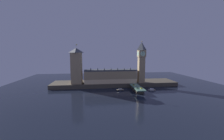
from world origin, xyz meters
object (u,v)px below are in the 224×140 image
at_px(car_northbound_trail, 138,88).
at_px(pedestrian_mid_walk, 140,86).
at_px(victoria_tower, 77,66).
at_px(pedestrian_far_rail, 132,85).
at_px(clock_tower, 141,61).
at_px(pedestrian_near_rail, 136,89).
at_px(boat_upstream, 120,90).
at_px(boat_downstream, 152,90).
at_px(car_northbound_lead, 134,85).
at_px(street_lamp_near, 136,86).
at_px(car_southbound_lead, 141,88).

height_order(car_northbound_trail, pedestrian_mid_walk, pedestrian_mid_walk).
height_order(victoria_tower, pedestrian_far_rail, victoria_tower).
distance_m(clock_tower, pedestrian_near_rail, 63.63).
bearing_deg(car_northbound_trail, boat_upstream, 142.73).
xyz_separation_m(pedestrian_mid_walk, boat_downstream, (18.39, -2.21, -6.83)).
bearing_deg(boat_upstream, pedestrian_near_rail, -46.39).
distance_m(pedestrian_mid_walk, pedestrian_far_rail, 12.15).
bearing_deg(car_northbound_lead, pedestrian_far_rail, -141.68).
bearing_deg(street_lamp_near, car_northbound_lead, 82.61).
relative_size(pedestrian_mid_walk, boat_downstream, 0.15).
bearing_deg(boat_upstream, clock_tower, 31.66).
xyz_separation_m(car_northbound_lead, pedestrian_near_rail, (-2.79, -24.89, 0.21)).
xyz_separation_m(car_northbound_trail, boat_upstream, (-22.69, 17.27, -6.55)).
bearing_deg(street_lamp_near, car_southbound_lead, 20.18).
xyz_separation_m(car_southbound_lead, pedestrian_far_rail, (-8.37, 19.14, 0.30)).
relative_size(victoria_tower, pedestrian_far_rail, 35.84).
relative_size(victoria_tower, pedestrian_near_rail, 40.32).
bearing_deg(boat_downstream, car_northbound_lead, 160.99).
bearing_deg(car_northbound_trail, pedestrian_mid_walk, 59.60).
distance_m(clock_tower, pedestrian_far_rail, 49.31).
distance_m(victoria_tower, car_southbound_lead, 111.71).
height_order(pedestrian_near_rail, street_lamp_near, street_lamp_near).
distance_m(victoria_tower, pedestrian_mid_walk, 108.99).
height_order(car_northbound_trail, car_southbound_lead, car_southbound_lead).
bearing_deg(clock_tower, victoria_tower, 178.22).
height_order(clock_tower, car_southbound_lead, clock_tower).
bearing_deg(boat_downstream, pedestrian_mid_walk, 173.14).
height_order(pedestrian_far_rail, boat_upstream, pedestrian_far_rail).
distance_m(pedestrian_mid_walk, boat_upstream, 31.95).
relative_size(street_lamp_near, boat_upstream, 0.53).
bearing_deg(pedestrian_near_rail, car_southbound_lead, 22.96).
distance_m(pedestrian_mid_walk, boat_downstream, 19.74).
relative_size(pedestrian_far_rail, boat_downstream, 0.15).
distance_m(clock_tower, victoria_tower, 111.29).
bearing_deg(pedestrian_near_rail, pedestrian_mid_walk, 58.05).
relative_size(car_northbound_trail, boat_downstream, 0.36).
xyz_separation_m(pedestrian_far_rail, street_lamp_near, (-0.40, -22.37, 3.26)).
relative_size(clock_tower, boat_downstream, 5.76).
xyz_separation_m(victoria_tower, boat_upstream, (68.94, -29.35, -35.69)).
xyz_separation_m(victoria_tower, pedestrian_near_rail, (88.84, -50.24, -28.94)).
bearing_deg(pedestrian_near_rail, victoria_tower, 150.51).
bearing_deg(car_northbound_trail, car_southbound_lead, -0.85).
height_order(car_northbound_lead, boat_upstream, car_northbound_lead).
bearing_deg(pedestrian_near_rail, car_northbound_lead, 83.61).
height_order(car_northbound_lead, pedestrian_far_rail, pedestrian_far_rail).
bearing_deg(car_northbound_trail, boat_downstream, 24.25).
relative_size(clock_tower, boat_upstream, 5.66).
relative_size(car_northbound_lead, boat_downstream, 0.33).
distance_m(clock_tower, boat_downstream, 54.20).
height_order(victoria_tower, car_southbound_lead, victoria_tower).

